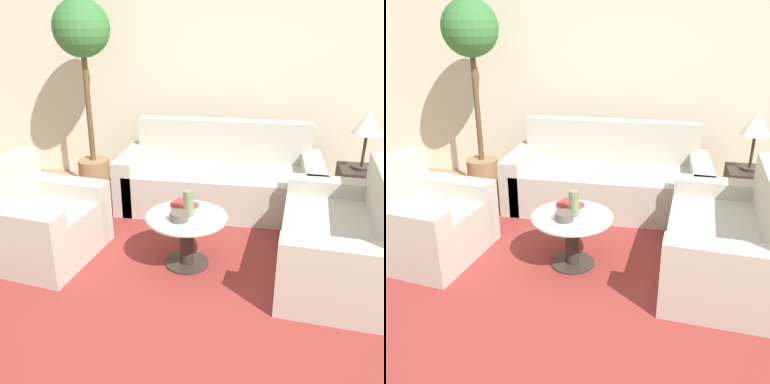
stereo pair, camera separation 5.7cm
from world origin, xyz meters
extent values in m
plane|color=#9E754C|center=(0.00, 0.00, 0.00)|extent=(14.00, 14.00, 0.00)
cube|color=beige|center=(0.00, 2.76, 1.30)|extent=(10.00, 0.06, 2.60)
cube|color=maroon|center=(-0.01, 0.69, 0.00)|extent=(3.44, 3.37, 0.01)
cube|color=#B2AD9E|center=(0.12, 1.88, 0.22)|extent=(1.89, 0.88, 0.44)
cube|color=#B2AD9E|center=(0.12, 2.23, 0.44)|extent=(1.89, 0.18, 0.88)
cube|color=#B2AD9E|center=(-0.82, 1.88, 0.29)|extent=(0.20, 0.88, 0.58)
cube|color=#B2AD9E|center=(1.07, 1.88, 0.29)|extent=(0.20, 0.88, 0.58)
cube|color=#B2AD9E|center=(-1.23, 0.64, 0.22)|extent=(0.90, 0.80, 0.44)
cube|color=#B2AD9E|center=(-1.55, 0.69, 0.42)|extent=(0.28, 0.71, 0.85)
cube|color=#B2AD9E|center=(-1.28, 0.30, 0.29)|extent=(0.83, 0.32, 0.58)
cube|color=#B2AD9E|center=(-1.18, 0.98, 0.29)|extent=(0.83, 0.32, 0.58)
cube|color=#B2AD9E|center=(1.17, 0.77, 0.22)|extent=(0.94, 1.27, 0.44)
cube|color=#B2AD9E|center=(1.50, 0.74, 0.43)|extent=(0.28, 1.22, 0.87)
cube|color=#B2AD9E|center=(1.22, 1.37, 0.29)|extent=(0.85, 0.27, 0.58)
cube|color=#B2AD9E|center=(1.12, 0.17, 0.29)|extent=(0.85, 0.27, 0.58)
cylinder|color=#332823|center=(-0.01, 0.69, 0.01)|extent=(0.36, 0.36, 0.02)
cylinder|color=#332823|center=(-0.01, 0.69, 0.21)|extent=(0.12, 0.12, 0.43)
cylinder|color=#B2C6C6|center=(-0.01, 0.69, 0.43)|extent=(0.66, 0.66, 0.02)
cube|color=#332823|center=(1.53, 1.89, 0.26)|extent=(0.41, 0.41, 0.53)
cylinder|color=#332823|center=(1.53, 1.89, 0.54)|extent=(0.18, 0.18, 0.02)
cylinder|color=#332823|center=(1.53, 1.89, 0.71)|extent=(0.03, 0.03, 0.33)
cone|color=white|center=(1.53, 1.89, 0.99)|extent=(0.28, 0.28, 0.23)
cylinder|color=#93704C|center=(-1.40, 2.17, 0.18)|extent=(0.37, 0.37, 0.36)
cylinder|color=brown|center=(-1.40, 2.17, 1.00)|extent=(0.06, 0.06, 1.28)
sphere|color=#387538|center=(-1.40, 2.17, 1.81)|extent=(0.60, 0.60, 0.60)
cylinder|color=#6B7A4C|center=(0.00, 0.71, 0.55)|extent=(0.08, 0.08, 0.21)
cylinder|color=brown|center=(-0.06, 0.61, 0.48)|extent=(0.15, 0.15, 0.07)
cube|color=#BC3333|center=(-0.06, 0.87, 0.46)|extent=(0.24, 0.21, 0.04)
camera|label=1|loc=(0.55, -2.34, 1.93)|focal=40.00mm
camera|label=2|loc=(0.61, -2.33, 1.93)|focal=40.00mm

